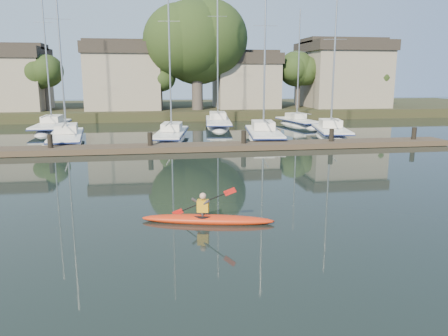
{
  "coord_description": "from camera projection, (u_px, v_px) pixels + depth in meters",
  "views": [
    {
      "loc": [
        -2.58,
        -13.58,
        4.65
      ],
      "look_at": [
        -0.07,
        2.59,
        1.2
      ],
      "focal_mm": 35.0,
      "sensor_mm": 36.0,
      "label": 1
    }
  ],
  "objects": [
    {
      "name": "sailboat_6",
      "position": [
        218.0,
        128.0,
        41.35
      ],
      "size": [
        3.4,
        10.93,
        17.08
      ],
      "rotation": [
        0.0,
        0.0,
        -0.11
      ],
      "color": "white",
      "rests_on": "ground"
    },
    {
      "name": "shore",
      "position": [
        190.0,
        88.0,
        53.01
      ],
      "size": [
        90.0,
        25.25,
        12.75
      ],
      "color": "#283018",
      "rests_on": "ground"
    },
    {
      "name": "sailboat_5",
      "position": [
        52.0,
        133.0,
        38.18
      ],
      "size": [
        2.28,
        9.44,
        15.61
      ],
      "rotation": [
        0.0,
        0.0,
        0.01
      ],
      "color": "white",
      "rests_on": "ground"
    },
    {
      "name": "sailboat_4",
      "position": [
        331.0,
        139.0,
        34.4
      ],
      "size": [
        3.8,
        7.91,
        12.92
      ],
      "rotation": [
        0.0,
        0.0,
        -0.21
      ],
      "color": "white",
      "rests_on": "ground"
    },
    {
      "name": "dock",
      "position": [
        198.0,
        147.0,
        27.97
      ],
      "size": [
        34.0,
        2.0,
        1.8
      ],
      "color": "#443527",
      "rests_on": "ground"
    },
    {
      "name": "sailboat_7",
      "position": [
        297.0,
        127.0,
        42.34
      ],
      "size": [
        3.19,
        7.65,
        11.97
      ],
      "rotation": [
        0.0,
        0.0,
        0.17
      ],
      "color": "white",
      "rests_on": "ground"
    },
    {
      "name": "sailboat_3",
      "position": [
        263.0,
        142.0,
        32.83
      ],
      "size": [
        3.44,
        9.07,
        14.26
      ],
      "rotation": [
        0.0,
        0.0,
        -0.13
      ],
      "color": "white",
      "rests_on": "ground"
    },
    {
      "name": "ground",
      "position": [
        238.0,
        219.0,
        14.48
      ],
      "size": [
        160.0,
        160.0,
        0.0
      ],
      "primitive_type": "plane",
      "color": "black",
      "rests_on": "ground"
    },
    {
      "name": "sailboat_2",
      "position": [
        171.0,
        142.0,
        32.85
      ],
      "size": [
        3.41,
        9.07,
        14.66
      ],
      "rotation": [
        0.0,
        0.0,
        -0.16
      ],
      "color": "white",
      "rests_on": "ground"
    },
    {
      "name": "kayak",
      "position": [
        207.0,
        218.0,
        14.12
      ],
      "size": [
        4.35,
        1.56,
        1.39
      ],
      "rotation": [
        0.0,
        0.0,
        -0.23
      ],
      "color": "#D24410",
      "rests_on": "ground"
    },
    {
      "name": "sailboat_1",
      "position": [
        67.0,
        145.0,
        31.18
      ],
      "size": [
        3.3,
        9.15,
        14.63
      ],
      "rotation": [
        0.0,
        0.0,
        0.12
      ],
      "color": "white",
      "rests_on": "ground"
    }
  ]
}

